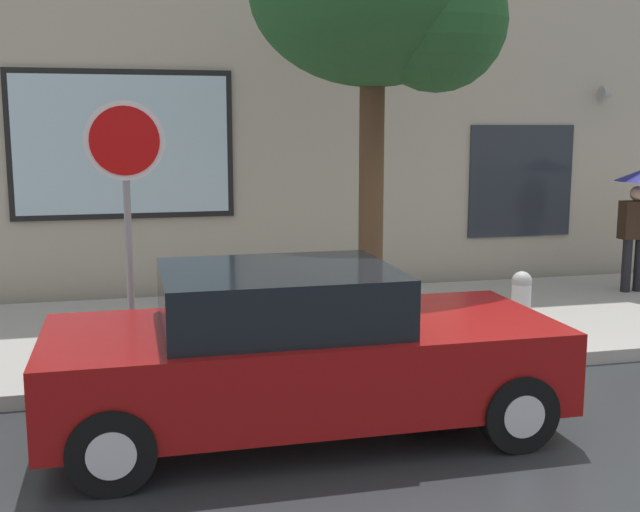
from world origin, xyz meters
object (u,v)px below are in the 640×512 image
at_px(parked_car, 299,352).
at_px(street_tree, 386,0).
at_px(fire_hydrant, 521,307).
at_px(stop_sign, 126,184).

relative_size(parked_car, street_tree, 0.86).
bearing_deg(fire_hydrant, stop_sign, -177.49).
xyz_separation_m(street_tree, stop_sign, (-2.85, -0.75, -1.91)).
bearing_deg(stop_sign, street_tree, 14.69).
height_order(fire_hydrant, street_tree, street_tree).
bearing_deg(stop_sign, parked_car, -47.90).
distance_m(parked_car, fire_hydrant, 3.43).
relative_size(street_tree, stop_sign, 1.84).
relative_size(fire_hydrant, street_tree, 0.16).
bearing_deg(street_tree, stop_sign, -165.31).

